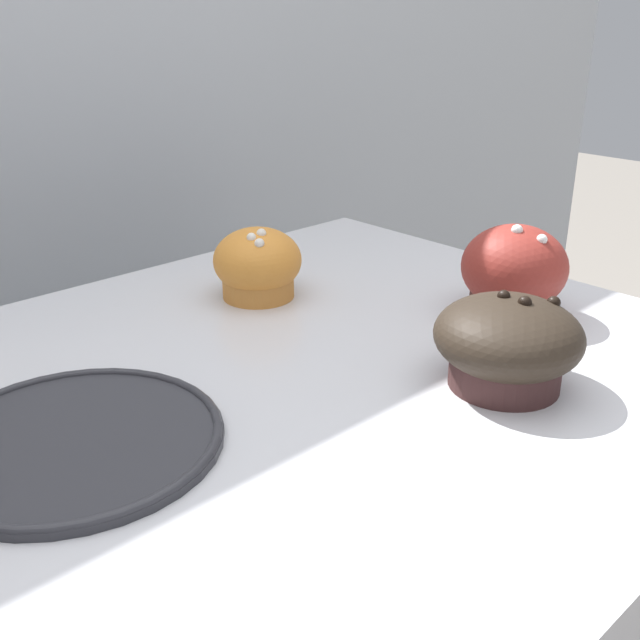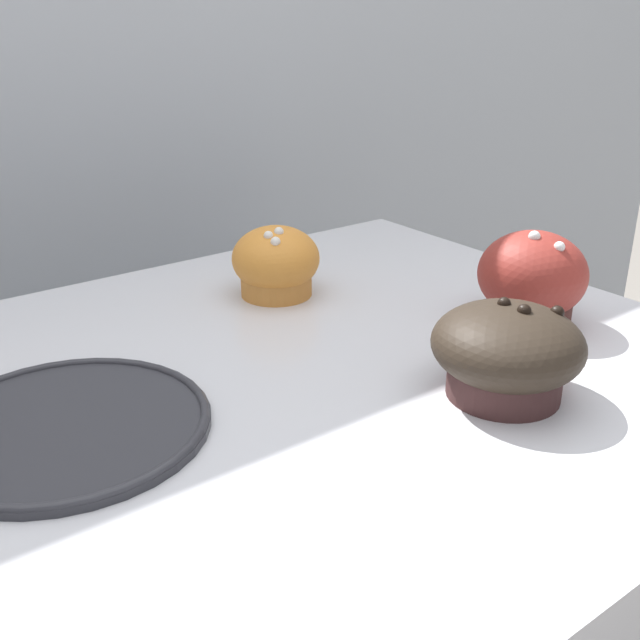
% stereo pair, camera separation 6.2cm
% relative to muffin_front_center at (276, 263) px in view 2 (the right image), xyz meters
% --- Properties ---
extents(muffin_front_center, '(0.09, 0.09, 0.08)m').
position_rel_muffin_front_center_xyz_m(muffin_front_center, '(0.00, 0.00, 0.00)').
color(muffin_front_center, '#C97E36').
rests_on(muffin_front_center, display_counter).
extents(muffin_back_left, '(0.10, 0.10, 0.10)m').
position_rel_muffin_front_center_xyz_m(muffin_back_left, '(0.15, -0.21, 0.01)').
color(muffin_back_left, '#47241E').
rests_on(muffin_back_left, display_counter).
extents(muffin_back_right, '(0.12, 0.12, 0.08)m').
position_rel_muffin_front_center_xyz_m(muffin_back_right, '(0.02, -0.29, 0.00)').
color(muffin_back_right, '#3F2423').
rests_on(muffin_back_right, display_counter).
extents(serving_plate, '(0.21, 0.21, 0.01)m').
position_rel_muffin_front_center_xyz_m(serving_plate, '(-0.28, -0.14, -0.03)').
color(serving_plate, '#2D2D33').
rests_on(serving_plate, display_counter).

